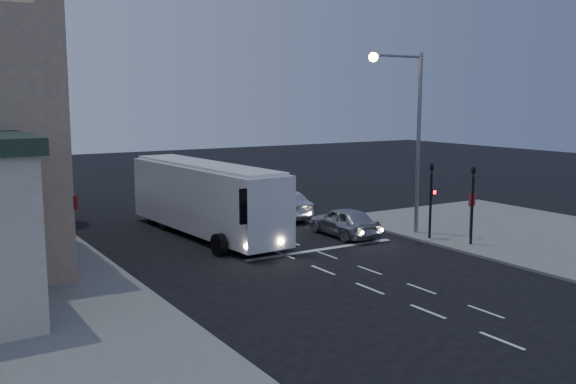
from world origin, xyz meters
TOP-DOWN VIEW (x-y plane):
  - ground at (0.00, 0.00)m, footprint 120.00×120.00m
  - road_markings at (1.29, 3.31)m, footprint 8.00×30.55m
  - tour_bus at (-1.29, 7.60)m, footprint 3.35×12.20m
  - car_suv at (4.61, 3.80)m, footprint 1.91×4.46m
  - car_sedan_a at (4.16, 9.65)m, footprint 1.84×5.03m
  - car_sedan_b at (4.02, 14.81)m, footprint 2.83×5.08m
  - car_sedan_c at (4.66, 20.10)m, footprint 4.41×6.50m
  - car_extra at (4.34, 25.91)m, footprint 1.97×4.89m
  - traffic_signal_main at (7.60, 0.78)m, footprint 0.25×0.35m
  - traffic_signal_side at (8.30, -1.20)m, footprint 0.18×0.15m
  - regulatory_sign at (9.30, -0.24)m, footprint 0.45×0.12m
  - streetlight at (7.34, 2.20)m, footprint 3.32×0.44m
  - street_tree at (-8.21, 15.02)m, footprint 4.00×4.00m

SIDE VIEW (x-z plane):
  - ground at x=0.00m, z-range 0.00..0.00m
  - road_markings at x=1.29m, z-range 0.00..0.01m
  - car_sedan_b at x=4.02m, z-range 0.00..1.39m
  - car_suv at x=4.61m, z-range 0.00..1.50m
  - car_extra at x=4.34m, z-range 0.00..1.58m
  - car_sedan_a at x=4.16m, z-range 0.00..1.65m
  - car_sedan_c at x=4.66m, z-range 0.00..1.65m
  - regulatory_sign at x=9.30m, z-range 0.50..2.70m
  - tour_bus at x=-1.29m, z-range 0.15..3.85m
  - traffic_signal_main at x=7.60m, z-range 0.37..4.47m
  - traffic_signal_side at x=8.30m, z-range 0.37..4.47m
  - street_tree at x=-8.21m, z-range 1.40..7.60m
  - streetlight at x=7.34m, z-range 1.23..10.23m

